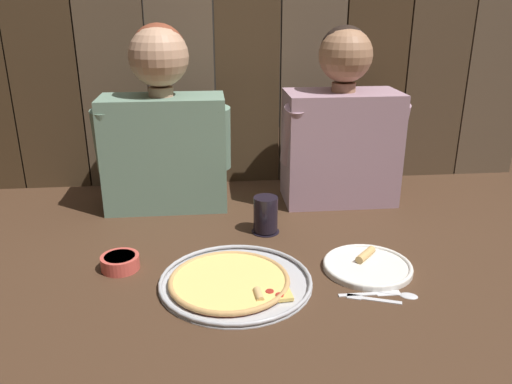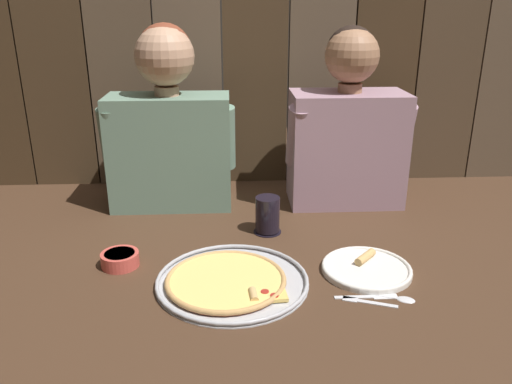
% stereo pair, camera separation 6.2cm
% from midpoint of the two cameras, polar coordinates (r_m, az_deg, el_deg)
% --- Properties ---
extents(ground_plane, '(3.20, 3.20, 0.00)m').
position_cam_midpoint_polar(ground_plane, '(1.40, 0.37, -8.35)').
color(ground_plane, '#422B1C').
extents(pizza_tray, '(0.39, 0.39, 0.03)m').
position_cam_midpoint_polar(pizza_tray, '(1.31, -3.94, -9.91)').
color(pizza_tray, '#B2B2B7').
rests_on(pizza_tray, ground).
extents(dinner_plate, '(0.24, 0.24, 0.03)m').
position_cam_midpoint_polar(dinner_plate, '(1.41, 11.10, -8.09)').
color(dinner_plate, white).
rests_on(dinner_plate, ground).
extents(drinking_glass, '(0.09, 0.09, 0.12)m').
position_cam_midpoint_polar(drinking_glass, '(1.57, -0.05, -2.60)').
color(drinking_glass, black).
rests_on(drinking_glass, ground).
extents(dipping_bowl, '(0.10, 0.10, 0.04)m').
position_cam_midpoint_polar(dipping_bowl, '(1.43, -16.13, -7.48)').
color(dipping_bowl, '#CC4C42').
rests_on(dipping_bowl, ground).
extents(table_fork, '(0.13, 0.06, 0.01)m').
position_cam_midpoint_polar(table_fork, '(1.28, 11.36, -11.61)').
color(table_fork, silver).
rests_on(table_fork, ground).
extents(table_knife, '(0.16, 0.02, 0.01)m').
position_cam_midpoint_polar(table_knife, '(1.30, 11.28, -11.08)').
color(table_knife, silver).
rests_on(table_knife, ground).
extents(table_spoon, '(0.14, 0.07, 0.01)m').
position_cam_midpoint_polar(table_spoon, '(1.31, 14.40, -10.91)').
color(table_spoon, silver).
rests_on(table_spoon, ground).
extents(diner_left, '(0.44, 0.20, 0.61)m').
position_cam_midpoint_polar(diner_left, '(1.74, -11.34, 7.31)').
color(diner_left, slate).
rests_on(diner_left, ground).
extents(diner_right, '(0.42, 0.22, 0.60)m').
position_cam_midpoint_polar(diner_right, '(1.79, 8.53, 7.27)').
color(diner_right, gray).
rests_on(diner_right, ground).
extents(wooden_backdrop_wall, '(2.19, 0.03, 1.29)m').
position_cam_midpoint_polar(wooden_backdrop_wall, '(1.94, -1.97, 19.78)').
color(wooden_backdrop_wall, '#3E2C1B').
rests_on(wooden_backdrop_wall, ground).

